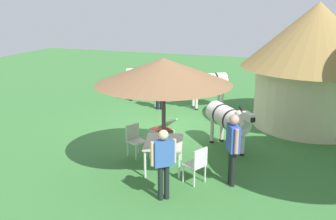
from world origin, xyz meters
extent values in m
plane|color=#3A7738|center=(0.00, 0.00, 0.00)|extent=(36.00, 36.00, 0.00)
cylinder|color=beige|center=(-2.08, 4.36, 1.02)|extent=(3.74, 3.74, 2.03)
cone|color=olive|center=(-2.08, 4.36, 3.10)|extent=(4.84, 4.84, 2.14)
cylinder|color=#4E3738|center=(2.94, 0.89, 1.12)|extent=(0.10, 0.10, 2.24)
cone|color=brown|center=(2.94, 0.89, 2.56)|extent=(3.35, 3.35, 0.63)
cube|color=silver|center=(2.94, 0.89, 0.72)|extent=(1.47, 1.26, 0.04)
cylinder|color=silver|center=(2.28, 1.13, 0.35)|extent=(0.06, 0.06, 0.70)
cylinder|color=silver|center=(3.37, 1.44, 0.35)|extent=(0.06, 0.06, 0.70)
cylinder|color=silver|center=(2.51, 0.33, 0.35)|extent=(0.06, 0.06, 0.70)
cylinder|color=silver|center=(3.60, 0.64, 0.35)|extent=(0.06, 0.06, 0.70)
cube|color=white|center=(3.43, 1.84, 0.45)|extent=(0.58, 0.57, 0.04)
cube|color=white|center=(3.52, 2.01, 0.68)|extent=(0.41, 0.24, 0.45)
cylinder|color=white|center=(3.52, 1.60, 0.23)|extent=(0.04, 0.04, 0.45)
cylinder|color=white|center=(3.18, 1.77, 0.23)|extent=(0.04, 0.04, 0.45)
cylinder|color=white|center=(3.69, 1.92, 0.23)|extent=(0.04, 0.04, 0.45)
cylinder|color=white|center=(3.35, 2.09, 0.23)|extent=(0.04, 0.04, 0.45)
cube|color=silver|center=(2.48, -0.08, 0.45)|extent=(0.58, 0.57, 0.04)
cube|color=silver|center=(2.39, -0.25, 0.68)|extent=(0.41, 0.23, 0.45)
cylinder|color=silver|center=(2.38, 0.16, 0.23)|extent=(0.04, 0.04, 0.45)
cylinder|color=silver|center=(2.73, 0.00, 0.23)|extent=(0.04, 0.04, 0.45)
cylinder|color=silver|center=(2.23, -0.16, 0.23)|extent=(0.04, 0.04, 0.45)
cylinder|color=silver|center=(2.57, -0.33, 0.23)|extent=(0.04, 0.04, 0.45)
cylinder|color=black|center=(4.50, 1.39, 0.40)|extent=(0.12, 0.12, 0.80)
cylinder|color=black|center=(4.41, 1.50, 0.40)|extent=(0.12, 0.12, 0.80)
cube|color=#3760AF|center=(4.45, 1.45, 1.09)|extent=(0.43, 0.46, 0.57)
cylinder|color=beige|center=(4.61, 1.26, 1.10)|extent=(0.08, 0.08, 0.53)
cylinder|color=beige|center=(4.30, 1.64, 1.10)|extent=(0.08, 0.08, 0.53)
sphere|color=beige|center=(4.45, 1.45, 1.50)|extent=(0.22, 0.22, 0.22)
cylinder|color=black|center=(3.19, 2.67, 0.43)|extent=(0.13, 0.13, 0.86)
cylinder|color=black|center=(3.33, 2.74, 0.43)|extent=(0.13, 0.13, 0.86)
cube|color=#3350B8|center=(3.26, 2.70, 1.17)|extent=(0.51, 0.40, 0.61)
cylinder|color=tan|center=(3.02, 2.59, 1.19)|extent=(0.09, 0.09, 0.57)
cylinder|color=tan|center=(3.49, 2.82, 1.19)|extent=(0.09, 0.09, 0.57)
sphere|color=tan|center=(3.26, 2.70, 1.61)|extent=(0.23, 0.23, 0.23)
cylinder|color=black|center=(-2.27, -1.18, 0.41)|extent=(0.12, 0.12, 0.83)
cylinder|color=black|center=(-2.21, -1.31, 0.41)|extent=(0.12, 0.12, 0.83)
cube|color=#B2323F|center=(-2.24, -1.24, 1.12)|extent=(0.37, 0.49, 0.59)
cylinder|color=beige|center=(-2.34, -1.01, 1.14)|extent=(0.09, 0.09, 0.55)
cylinder|color=beige|center=(-2.14, -1.48, 1.14)|extent=(0.09, 0.09, 0.55)
sphere|color=beige|center=(-2.24, -1.24, 1.55)|extent=(0.22, 0.22, 0.22)
cube|color=#D04036|center=(0.65, -0.07, 0.22)|extent=(0.72, 0.74, 0.03)
cube|color=white|center=(0.79, 0.16, 0.46)|extent=(0.70, 0.69, 0.38)
cube|color=beige|center=(0.90, -0.16, 0.11)|extent=(0.34, 0.54, 0.22)
cube|color=beige|center=(0.45, 0.10, 0.11)|extent=(0.34, 0.54, 0.22)
cylinder|color=silver|center=(-3.14, 0.52, 1.07)|extent=(1.40, 1.58, 0.68)
cylinder|color=black|center=(-3.30, 0.75, 1.07)|extent=(0.61, 0.47, 0.70)
cylinder|color=black|center=(-2.98, 0.31, 1.07)|extent=(0.61, 0.47, 0.70)
cylinder|color=silver|center=(-2.71, -0.07, 1.25)|extent=(0.57, 0.62, 0.51)
cube|color=silver|center=(-2.55, -0.30, 1.41)|extent=(0.38, 0.43, 0.20)
cube|color=black|center=(-2.44, -0.44, 1.38)|extent=(0.17, 0.17, 0.12)
cube|color=black|center=(-2.71, -0.07, 1.45)|extent=(0.25, 0.32, 0.28)
cylinder|color=silver|center=(-2.66, 0.18, 0.41)|extent=(0.11, 0.11, 0.81)
cylinder|color=black|center=(-2.66, 0.18, 0.03)|extent=(0.13, 0.13, 0.06)
cylinder|color=silver|center=(-2.97, -0.04, 0.41)|extent=(0.11, 0.11, 0.81)
cylinder|color=black|center=(-2.97, -0.04, 0.03)|extent=(0.13, 0.13, 0.06)
cylinder|color=silver|center=(-3.30, 1.07, 0.41)|extent=(0.11, 0.11, 0.81)
cylinder|color=black|center=(-3.30, 1.07, 0.03)|extent=(0.13, 0.13, 0.06)
cylinder|color=silver|center=(-3.61, 0.85, 0.41)|extent=(0.11, 0.11, 0.81)
cylinder|color=black|center=(-3.61, 0.85, 0.03)|extent=(0.13, 0.13, 0.06)
cylinder|color=black|center=(-3.59, 1.15, 0.97)|extent=(0.18, 0.22, 0.53)
cylinder|color=silver|center=(-3.46, -2.45, 1.03)|extent=(1.15, 1.57, 0.71)
cylinder|color=black|center=(-3.37, -2.72, 1.03)|extent=(0.71, 0.32, 0.73)
cylinder|color=black|center=(-3.55, -2.21, 1.03)|extent=(0.71, 0.32, 0.73)
cylinder|color=silver|center=(-3.70, -1.79, 1.21)|extent=(0.49, 0.63, 0.52)
cube|color=silver|center=(-3.80, -1.53, 1.37)|extent=(0.31, 0.44, 0.20)
cube|color=black|center=(-3.86, -1.36, 1.34)|extent=(0.15, 0.15, 0.12)
cube|color=black|center=(-3.70, -1.79, 1.41)|extent=(0.16, 0.36, 0.28)
cylinder|color=silver|center=(-3.83, -2.02, 0.38)|extent=(0.11, 0.11, 0.76)
cylinder|color=black|center=(-3.83, -2.02, 0.03)|extent=(0.13, 0.13, 0.06)
cylinder|color=silver|center=(-3.46, -1.88, 0.38)|extent=(0.11, 0.11, 0.76)
cylinder|color=black|center=(-3.46, -1.88, 0.03)|extent=(0.13, 0.13, 0.06)
cylinder|color=silver|center=(-3.46, -3.02, 0.38)|extent=(0.11, 0.11, 0.76)
cylinder|color=black|center=(-3.46, -3.02, 0.03)|extent=(0.13, 0.13, 0.06)
cylinder|color=silver|center=(-3.09, -2.89, 0.38)|extent=(0.11, 0.11, 0.76)
cylinder|color=black|center=(-3.09, -2.89, 0.03)|extent=(0.13, 0.13, 0.06)
cylinder|color=black|center=(-3.20, -3.16, 0.93)|extent=(0.13, 0.24, 0.53)
cylinder|color=silver|center=(1.04, 2.14, 0.95)|extent=(1.62, 1.51, 0.62)
cylinder|color=black|center=(0.80, 1.93, 0.95)|extent=(0.47, 0.53, 0.63)
cylinder|color=black|center=(1.26, 2.32, 0.95)|extent=(0.47, 0.53, 0.63)
cylinder|color=silver|center=(1.65, 2.65, 1.13)|extent=(0.58, 0.55, 0.49)
cube|color=silver|center=(1.86, 2.83, 1.29)|extent=(0.42, 0.40, 0.20)
cube|color=black|center=(2.00, 2.95, 1.26)|extent=(0.17, 0.17, 0.12)
cube|color=black|center=(1.65, 2.65, 1.33)|extent=(0.30, 0.27, 0.28)
cylinder|color=silver|center=(1.39, 2.66, 0.36)|extent=(0.11, 0.11, 0.72)
cylinder|color=black|center=(1.39, 2.66, 0.03)|extent=(0.13, 0.13, 0.06)
cylinder|color=silver|center=(1.61, 2.40, 0.36)|extent=(0.11, 0.11, 0.72)
cylinder|color=black|center=(1.61, 2.40, 0.03)|extent=(0.13, 0.13, 0.06)
cylinder|color=silver|center=(0.47, 1.87, 0.36)|extent=(0.11, 0.11, 0.72)
cylinder|color=black|center=(0.47, 1.87, 0.03)|extent=(0.13, 0.13, 0.06)
cylinder|color=silver|center=(0.69, 1.61, 0.36)|extent=(0.11, 0.11, 0.72)
cylinder|color=black|center=(0.69, 1.61, 0.03)|extent=(0.13, 0.13, 0.06)
cylinder|color=black|center=(0.39, 1.59, 0.85)|extent=(0.21, 0.19, 0.53)
camera|label=1|loc=(11.50, 4.10, 4.20)|focal=40.91mm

